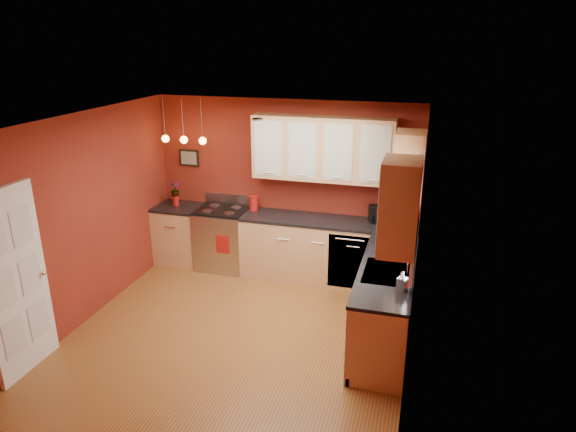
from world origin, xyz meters
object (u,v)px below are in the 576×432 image
(gas_range, at_px, (223,238))
(red_canister, at_px, (254,203))
(sink, at_px, (386,274))
(coffee_maker, at_px, (375,215))
(soap_pump, at_px, (403,281))

(gas_range, bearing_deg, red_canister, 15.54)
(gas_range, xyz_separation_m, sink, (2.62, -1.50, 0.43))
(coffee_maker, distance_m, soap_pump, 2.06)
(red_canister, height_order, coffee_maker, coffee_maker)
(red_canister, distance_m, soap_pump, 3.11)
(coffee_maker, xyz_separation_m, soap_pump, (0.51, -1.99, -0.01))
(red_canister, distance_m, coffee_maker, 1.84)
(coffee_maker, bearing_deg, sink, -98.95)
(red_canister, bearing_deg, coffee_maker, -1.36)
(sink, bearing_deg, soap_pump, -64.21)
(gas_range, distance_m, sink, 3.05)
(gas_range, relative_size, red_canister, 5.02)
(gas_range, relative_size, soap_pump, 5.18)
(sink, distance_m, coffee_maker, 1.62)
(red_canister, bearing_deg, soap_pump, -40.93)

